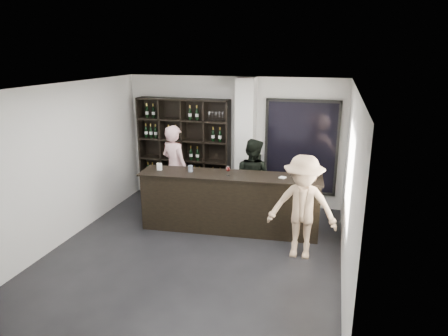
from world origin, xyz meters
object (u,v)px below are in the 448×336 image
(taster_pink, at_px, (175,168))
(taster_black, at_px, (252,179))
(tasting_counter, at_px, (230,202))
(wine_shelf, at_px, (184,150))
(customer, at_px, (302,207))

(taster_pink, xyz_separation_m, taster_black, (1.74, 0.00, -0.10))
(tasting_counter, bearing_deg, wine_shelf, 131.10)
(wine_shelf, xyz_separation_m, tasting_counter, (1.50, -1.47, -0.62))
(wine_shelf, relative_size, taster_pink, 1.26)
(taster_pink, bearing_deg, tasting_counter, 177.07)
(customer, bearing_deg, wine_shelf, 145.14)
(tasting_counter, height_order, customer, customer)
(tasting_counter, height_order, taster_pink, taster_pink)
(tasting_counter, bearing_deg, taster_black, 64.21)
(taster_pink, relative_size, customer, 1.06)
(tasting_counter, xyz_separation_m, customer, (1.45, -0.70, 0.33))
(wine_shelf, height_order, tasting_counter, wine_shelf)
(taster_pink, relative_size, taster_black, 1.11)
(customer, bearing_deg, tasting_counter, 155.65)
(taster_pink, xyz_separation_m, customer, (2.90, -1.45, -0.05))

